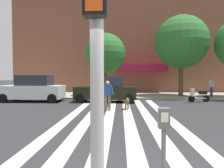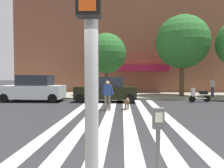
{
  "view_description": "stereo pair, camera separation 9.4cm",
  "coord_description": "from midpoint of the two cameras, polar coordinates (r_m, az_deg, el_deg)",
  "views": [
    {
      "loc": [
        -0.4,
        -3.05,
        1.91
      ],
      "look_at": [
        -0.87,
        8.35,
        1.46
      ],
      "focal_mm": 32.89,
      "sensor_mm": 36.0,
      "label": 1
    },
    {
      "loc": [
        -0.31,
        -3.05,
        1.91
      ],
      "look_at": [
        -0.87,
        8.35,
        1.46
      ],
      "focal_mm": 32.89,
      "sensor_mm": 36.0,
      "label": 2
    }
  ],
  "objects": [
    {
      "name": "pedestrian_dog_walker",
      "position": [
        11.29,
        -1.46,
        -2.75
      ],
      "size": [
        0.71,
        0.29,
        1.64
      ],
      "color": "#6B6051",
      "rests_on": "ground_plane"
    },
    {
      "name": "dog_on_leash",
      "position": [
        11.73,
        3.95,
        -4.94
      ],
      "size": [
        0.33,
        0.99,
        0.65
      ],
      "color": "brown",
      "rests_on": "ground_plane"
    },
    {
      "name": "pedestrian_bystander",
      "position": [
        19.07,
        25.81,
        -0.48
      ],
      "size": [
        0.56,
        0.56,
        1.64
      ],
      "color": "#282D4C",
      "rests_on": "sidewalk_far"
    },
    {
      "name": "ground_plane",
      "position": [
        9.91,
        4.39,
        -8.87
      ],
      "size": [
        160.0,
        160.0,
        0.0
      ],
      "primitive_type": "plane",
      "color": "#2B2B2D"
    },
    {
      "name": "parking_meter_curbside",
      "position": [
        2.77,
        13.17,
        -16.33
      ],
      "size": [
        0.14,
        0.11,
        1.36
      ],
      "color": "#515456",
      "rests_on": "sidewalk_near"
    },
    {
      "name": "street_tree_middle",
      "position": [
        19.35,
        18.6,
        10.97
      ],
      "size": [
        4.65,
        4.65,
        7.07
      ],
      "color": "#4C3823",
      "rests_on": "sidewalk_far"
    },
    {
      "name": "crosswalk_stripes",
      "position": [
        9.9,
        1.61,
        -8.85
      ],
      "size": [
        4.95,
        12.74,
        0.01
      ],
      "color": "silver",
      "rests_on": "ground_plane"
    },
    {
      "name": "parked_scooter",
      "position": [
        16.26,
        22.87,
        -2.98
      ],
      "size": [
        1.62,
        0.6,
        1.11
      ],
      "color": "black",
      "rests_on": "ground_plane"
    },
    {
      "name": "sidewalk_far",
      "position": [
        19.48,
        3.36,
        -3.16
      ],
      "size": [
        80.0,
        6.0,
        0.15
      ],
      "primitive_type": "cube",
      "color": "#9F9B86",
      "rests_on": "ground_plane"
    },
    {
      "name": "street_tree_nearest",
      "position": [
        18.74,
        -1.96,
        8.5
      ],
      "size": [
        3.61,
        3.61,
        5.62
      ],
      "color": "#4C3823",
      "rests_on": "sidewalk_far"
    },
    {
      "name": "parked_car_near_curb",
      "position": [
        16.39,
        -21.16,
        -1.3
      ],
      "size": [
        4.47,
        1.99,
        1.98
      ],
      "color": "silver",
      "rests_on": "ground_plane"
    },
    {
      "name": "parked_car_behind_first",
      "position": [
        15.08,
        -1.8,
        -1.67
      ],
      "size": [
        4.48,
        2.02,
        1.85
      ],
      "color": "black",
      "rests_on": "ground_plane"
    }
  ]
}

